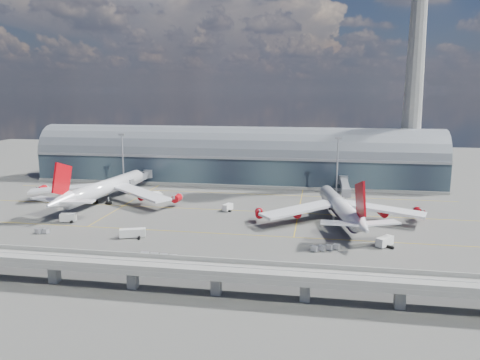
% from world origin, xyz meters
% --- Properties ---
extents(ground, '(500.00, 500.00, 0.00)m').
position_xyz_m(ground, '(0.00, 0.00, 0.00)').
color(ground, '#474744').
rests_on(ground, ground).
extents(taxi_lines, '(200.00, 80.12, 0.01)m').
position_xyz_m(taxi_lines, '(0.00, 22.11, 0.01)').
color(taxi_lines, gold).
rests_on(taxi_lines, ground).
extents(terminal, '(200.00, 30.00, 28.00)m').
position_xyz_m(terminal, '(0.00, 77.99, 11.34)').
color(terminal, '#1F2834').
rests_on(terminal, ground).
extents(control_tower, '(19.00, 19.00, 103.00)m').
position_xyz_m(control_tower, '(85.00, 83.00, 51.64)').
color(control_tower, gray).
rests_on(control_tower, ground).
extents(guideway, '(220.00, 8.50, 7.20)m').
position_xyz_m(guideway, '(-0.00, -55.00, 5.29)').
color(guideway, gray).
rests_on(guideway, ground).
extents(floodlight_mast_left, '(3.00, 0.70, 25.70)m').
position_xyz_m(floodlight_mast_left, '(-50.00, 55.00, 13.63)').
color(floodlight_mast_left, gray).
rests_on(floodlight_mast_left, ground).
extents(floodlight_mast_right, '(3.00, 0.70, 25.70)m').
position_xyz_m(floodlight_mast_right, '(50.00, 55.00, 13.63)').
color(floodlight_mast_right, gray).
rests_on(floodlight_mast_right, ground).
extents(airliner_left, '(66.57, 69.99, 21.32)m').
position_xyz_m(airliner_left, '(-44.84, 22.92, 6.09)').
color(airliner_left, white).
rests_on(airliner_left, ground).
extents(airliner_right, '(59.75, 62.53, 19.94)m').
position_xyz_m(airliner_right, '(50.13, 9.92, 5.17)').
color(airliner_right, white).
rests_on(airliner_right, ground).
extents(jet_bridge_left, '(4.40, 28.00, 7.25)m').
position_xyz_m(jet_bridge_left, '(-41.10, 53.12, 5.18)').
color(jet_bridge_left, gray).
rests_on(jet_bridge_left, ground).
extents(jet_bridge_right, '(4.40, 32.00, 7.25)m').
position_xyz_m(jet_bridge_right, '(53.30, 51.18, 5.18)').
color(jet_bridge_right, gray).
rests_on(jet_bridge_right, ground).
extents(service_truck_1, '(5.66, 3.42, 3.07)m').
position_xyz_m(service_truck_1, '(-44.46, -5.74, 1.55)').
color(service_truck_1, silver).
rests_on(service_truck_1, ground).
extents(service_truck_2, '(8.35, 4.89, 2.92)m').
position_xyz_m(service_truck_2, '(-14.99, -18.98, 1.52)').
color(service_truck_2, silver).
rests_on(service_truck_2, ground).
extents(service_truck_3, '(5.72, 6.20, 2.96)m').
position_xyz_m(service_truck_3, '(62.07, -14.29, 1.51)').
color(service_truck_3, silver).
rests_on(service_truck_3, ground).
extents(service_truck_4, '(3.65, 5.09, 2.69)m').
position_xyz_m(service_truck_4, '(7.97, 18.98, 1.36)').
color(service_truck_4, silver).
rests_on(service_truck_4, ground).
extents(service_truck_5, '(5.80, 6.71, 3.13)m').
position_xyz_m(service_truck_5, '(-24.72, 32.10, 1.60)').
color(service_truck_5, silver).
rests_on(service_truck_5, ground).
extents(cargo_train_0, '(4.77, 2.56, 1.55)m').
position_xyz_m(cargo_train_0, '(-45.59, -19.92, 0.81)').
color(cargo_train_0, gray).
rests_on(cargo_train_0, ground).
extents(cargo_train_1, '(11.24, 3.04, 1.85)m').
position_xyz_m(cargo_train_1, '(-0.11, -36.89, 0.97)').
color(cargo_train_1, gray).
rests_on(cargo_train_1, ground).
extents(cargo_train_2, '(8.76, 4.96, 1.50)m').
position_xyz_m(cargo_train_2, '(44.72, -20.85, 0.78)').
color(cargo_train_2, gray).
rests_on(cargo_train_2, ground).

